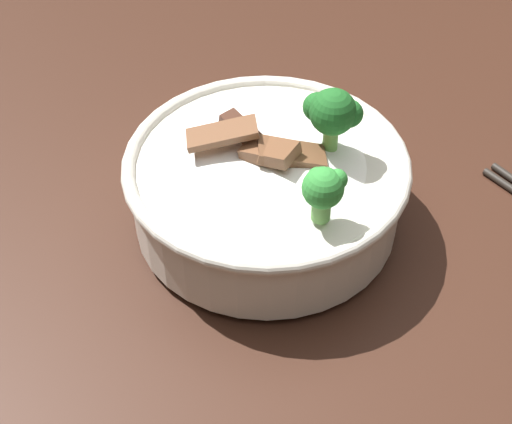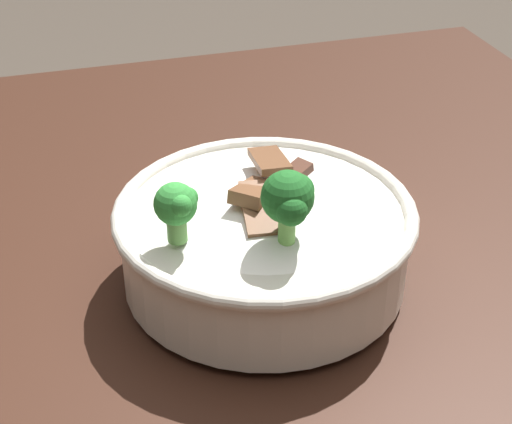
% 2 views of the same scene
% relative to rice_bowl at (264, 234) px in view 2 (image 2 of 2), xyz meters
% --- Properties ---
extents(rice_bowl, '(0.24, 0.24, 0.14)m').
position_rel_rice_bowl_xyz_m(rice_bowl, '(0.00, 0.00, 0.00)').
color(rice_bowl, silver).
rests_on(rice_bowl, dining_table).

